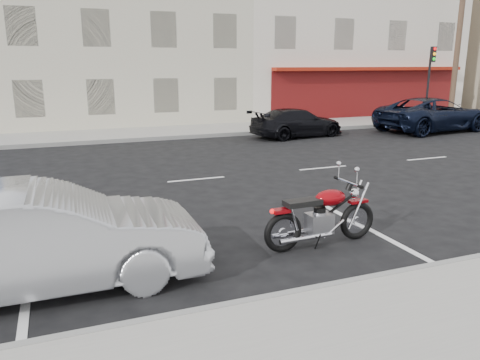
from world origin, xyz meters
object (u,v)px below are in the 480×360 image
object	(u,v)px
fire_hydrant	(402,112)
motorcycle	(359,212)
car_far	(297,123)
utility_pole	(459,32)
sedan_silver	(41,239)
suv_far	(433,115)
traffic_light	(430,73)

from	to	relation	value
fire_hydrant	motorcycle	bearing A→B (deg)	-132.07
car_far	utility_pole	bearing A→B (deg)	-84.13
motorcycle	car_far	xyz separation A→B (m)	(4.66, 11.16, 0.11)
sedan_silver	suv_far	distance (m)	19.60
traffic_light	suv_far	world-z (taller)	traffic_light
utility_pole	sedan_silver	xyz separation A→B (m)	(-21.25, -14.00, -3.99)
motorcycle	suv_far	world-z (taller)	suv_far
utility_pole	car_far	world-z (taller)	utility_pole
utility_pole	motorcycle	distance (m)	21.65
traffic_light	car_far	bearing A→B (deg)	-164.83
fire_hydrant	motorcycle	size ratio (longest dim) A/B	0.33
utility_pole	car_far	bearing A→B (deg)	-166.13
utility_pole	sedan_silver	world-z (taller)	utility_pole
fire_hydrant	suv_far	size ratio (longest dim) A/B	0.13
traffic_light	fire_hydrant	world-z (taller)	traffic_light
sedan_silver	suv_far	xyz separation A→B (m)	(16.59, 10.43, 0.04)
fire_hydrant	suv_far	bearing A→B (deg)	-108.40
motorcycle	traffic_light	bearing A→B (deg)	41.97
fire_hydrant	suv_far	xyz separation A→B (m)	(-1.15, -3.46, 0.25)
motorcycle	suv_far	xyz separation A→B (m)	(11.35, 10.39, 0.28)
sedan_silver	car_far	world-z (taller)	sedan_silver
motorcycle	sedan_silver	bearing A→B (deg)	178.09
fire_hydrant	sedan_silver	distance (m)	22.54
traffic_light	motorcycle	bearing A→B (deg)	-135.66
suv_far	fire_hydrant	bearing A→B (deg)	-24.77
utility_pole	traffic_light	xyz separation A→B (m)	(-2.00, -0.27, -2.18)
fire_hydrant	car_far	size ratio (longest dim) A/B	0.17
sedan_silver	car_far	distance (m)	14.95
fire_hydrant	motorcycle	world-z (taller)	motorcycle
motorcycle	car_far	bearing A→B (deg)	64.94
suv_far	motorcycle	bearing A→B (deg)	126.09
motorcycle	car_far	size ratio (longest dim) A/B	0.53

